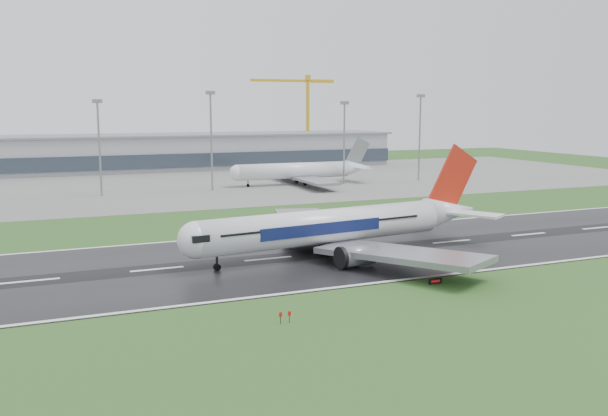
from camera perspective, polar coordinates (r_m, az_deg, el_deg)
name	(u,v)px	position (r m, az deg, el deg)	size (l,w,h in m)	color
ground	(268,259)	(116.03, -3.25, -4.61)	(520.00, 520.00, 0.00)	#254E1C
runway	(268,259)	(116.02, -3.25, -4.59)	(400.00, 45.00, 0.10)	black
apron	(155,184)	(236.13, -13.24, 2.08)	(400.00, 130.00, 0.08)	slate
terminal	(132,153)	(294.64, -15.17, 4.77)	(240.00, 36.00, 15.00)	#90939A
main_airliner	(344,204)	(118.23, 3.66, 0.37)	(64.32, 61.26, 18.99)	silver
parked_airliner	(300,162)	(229.15, -0.40, 4.15)	(55.08, 51.28, 16.15)	silver
tower_crane	(308,119)	(332.40, 0.34, 8.04)	(44.91, 2.45, 44.32)	gold
runway_sign	(435,281)	(101.35, 11.71, -6.48)	(2.30, 0.26, 1.04)	black
floodmast_2	(100,150)	(207.70, -17.90, 4.97)	(0.64, 0.64, 28.86)	gray
floodmast_3	(211,143)	(213.34, -8.32, 5.79)	(0.64, 0.64, 31.76)	gray
floodmast_4	(344,145)	(230.20, 3.63, 5.70)	(0.64, 0.64, 28.65)	gray
floodmast_5	(420,139)	(245.68, 10.35, 6.09)	(0.64, 0.64, 31.36)	gray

